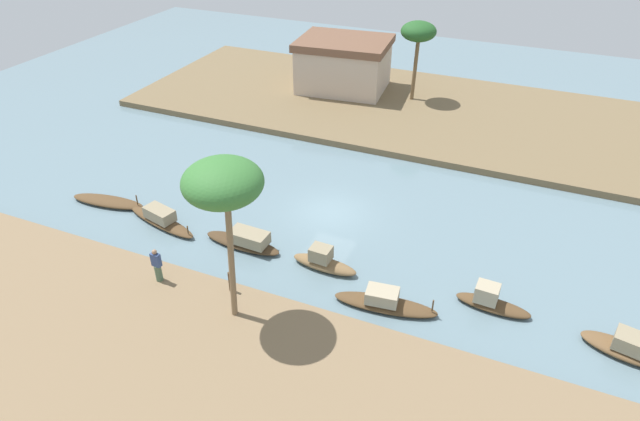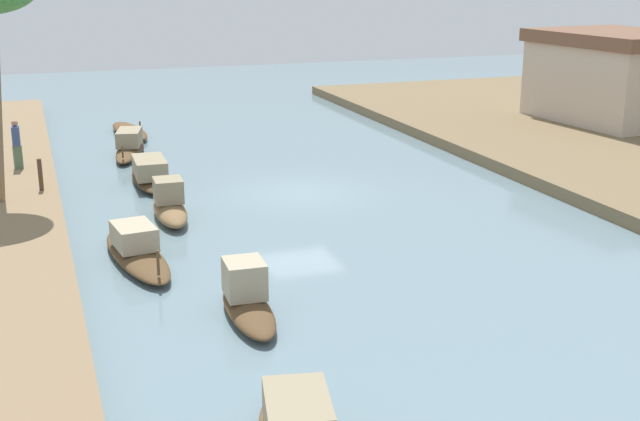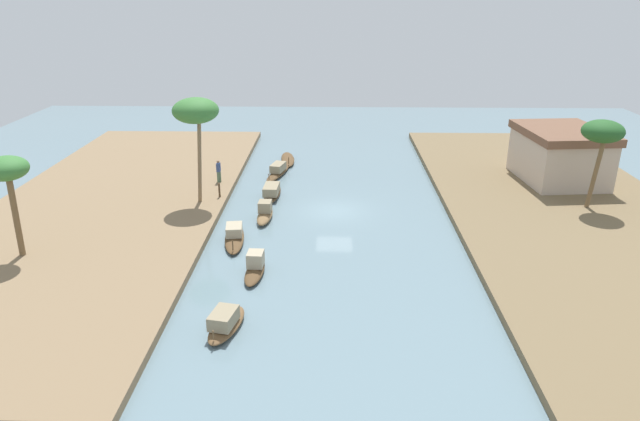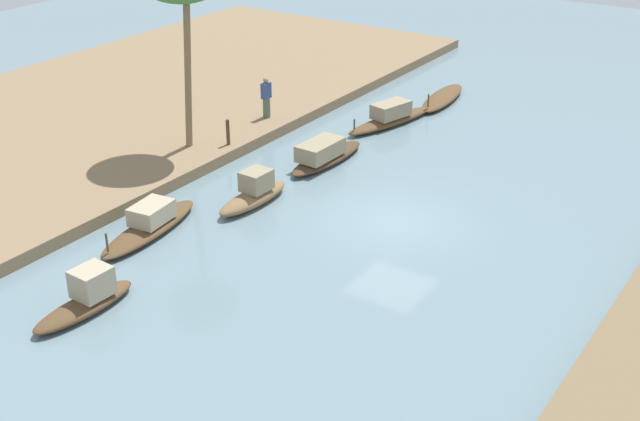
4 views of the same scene
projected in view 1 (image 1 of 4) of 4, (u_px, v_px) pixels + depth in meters
The scene contains 14 objects.
river_water at pixel (330, 213), 30.73m from camera, with size 73.71×73.71×0.00m, color slate.
riverbank_right at pixel (407, 108), 42.64m from camera, with size 42.42×15.93×0.45m, color brown.
sampan_midstream at pixel (628, 348), 21.88m from camera, with size 3.45×1.82×1.06m.
sampan_open_hull at pixel (245, 241), 27.90m from camera, with size 4.28×1.27×0.99m.
sampan_downstream_large at pixel (108, 201), 31.41m from camera, with size 4.59×1.65×0.94m.
sampan_upstream_small at pixel (161, 219), 29.61m from camera, with size 5.04×2.10×0.99m.
sampan_near_left_bank at pixel (324, 262), 26.45m from camera, with size 3.33×1.06×1.20m.
sampan_with_red_awning at pixel (384, 302), 24.21m from camera, with size 4.71×1.71×0.96m.
sampan_foreground at pixel (491, 301), 24.15m from camera, with size 3.30×1.09×1.18m.
person_on_near_bank at pixel (157, 266), 24.82m from camera, with size 0.45×0.33×1.73m.
mooring_post at pixel (230, 282), 24.39m from camera, with size 0.14×0.14×1.02m, color #4C3823.
palm_tree_left_near at pixel (223, 184), 20.13m from camera, with size 3.07×3.07×7.22m.
palm_tree_right_tall at pixel (418, 33), 41.00m from camera, with size 2.67×2.67×5.99m.
riverside_building at pixel (344, 64), 44.53m from camera, with size 7.68×6.35×4.04m.
Camera 1 is at (9.57, -23.78, 16.97)m, focal length 30.89 mm.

